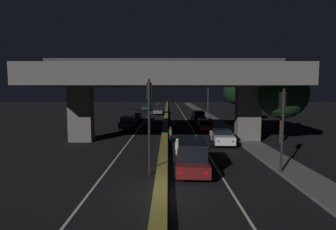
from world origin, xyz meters
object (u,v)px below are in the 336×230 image
at_px(motorcycle_red_filtering_mid, 171,135).
at_px(pedestrian_on_sidewalk, 246,132).
at_px(car_dark_blue_lead_oncoming, 128,122).
at_px(motorcycle_black_filtering_far, 174,126).
at_px(car_white_second, 222,137).
at_px(traffic_light_right_of_median, 282,116).
at_px(car_dark_red_third, 205,124).
at_px(car_dark_green_fourth_oncoming, 146,107).
at_px(street_lamp, 206,93).
at_px(motorcycle_white_filtering_near, 177,150).
at_px(car_dark_red_lead, 192,156).
at_px(traffic_light_left_of_median, 149,110).
at_px(car_grey_third_oncoming, 158,110).
at_px(car_dark_red_second_oncoming, 136,115).
at_px(car_dark_blue_fourth, 198,117).

xyz_separation_m(motorcycle_red_filtering_mid, pedestrian_on_sidewalk, (7.18, -0.29, 0.36)).
bearing_deg(car_dark_blue_lead_oncoming, motorcycle_black_filtering_far, 72.42).
xyz_separation_m(car_white_second, pedestrian_on_sidewalk, (2.59, 1.50, 0.20)).
xyz_separation_m(traffic_light_right_of_median, car_dark_blue_lead_oncoming, (-11.69, 18.23, -2.57)).
bearing_deg(motorcycle_black_filtering_far, car_dark_red_third, -87.13).
bearing_deg(motorcycle_black_filtering_far, car_dark_green_fourth_oncoming, 5.94).
xyz_separation_m(street_lamp, motorcycle_white_filtering_near, (-6.14, -28.67, -3.90)).
bearing_deg(pedestrian_on_sidewalk, car_dark_red_lead, -122.58).
height_order(traffic_light_left_of_median, car_dark_green_fourth_oncoming, traffic_light_left_of_median).
distance_m(car_grey_third_oncoming, pedestrian_on_sidewalk, 30.40).
bearing_deg(traffic_light_left_of_median, motorcycle_red_filtering_mid, 82.50).
bearing_deg(car_dark_green_fourth_oncoming, motorcycle_black_filtering_far, 11.03).
distance_m(car_dark_red_second_oncoming, car_grey_third_oncoming, 12.09).
bearing_deg(car_dark_red_third, car_white_second, -177.01).
distance_m(car_dark_red_second_oncoming, pedestrian_on_sidewalk, 21.40).
relative_size(street_lamp, car_dark_red_second_oncoming, 1.85).
relative_size(traffic_light_right_of_median, motorcycle_red_filtering_mid, 2.69).
xyz_separation_m(car_dark_green_fourth_oncoming, motorcycle_black_filtering_far, (6.06, -32.94, -0.28)).
height_order(motorcycle_white_filtering_near, motorcycle_black_filtering_far, motorcycle_white_filtering_near).
relative_size(car_white_second, pedestrian_on_sidewalk, 2.52).
relative_size(car_dark_red_second_oncoming, car_grey_third_oncoming, 0.91).
height_order(car_grey_third_oncoming, car_dark_green_fourth_oncoming, car_dark_green_fourth_oncoming).
bearing_deg(motorcycle_white_filtering_near, motorcycle_red_filtering_mid, 1.73).
bearing_deg(car_grey_third_oncoming, car_dark_blue_fourth, 26.96).
bearing_deg(car_dark_blue_fourth, motorcycle_black_filtering_far, 153.51).
relative_size(motorcycle_white_filtering_near, pedestrian_on_sidewalk, 1.12).
xyz_separation_m(car_dark_red_third, motorcycle_red_filtering_mid, (-4.33, -6.76, -0.15)).
height_order(car_dark_red_third, car_dark_green_fourth_oncoming, car_dark_green_fourth_oncoming).
distance_m(car_dark_red_lead, car_dark_blue_lead_oncoming, 18.99).
bearing_deg(traffic_light_left_of_median, motorcycle_white_filtering_near, 62.99).
xyz_separation_m(traffic_light_left_of_median, motorcycle_red_filtering_mid, (1.33, 10.11, -3.16)).
bearing_deg(street_lamp, traffic_light_left_of_median, -103.81).
distance_m(car_dark_red_lead, motorcycle_white_filtering_near, 3.11).
xyz_separation_m(street_lamp, car_dark_blue_fourth, (-2.20, -7.38, -3.61)).
xyz_separation_m(car_grey_third_oncoming, pedestrian_on_sidewalk, (9.42, -28.90, 0.07)).
bearing_deg(car_dark_red_third, street_lamp, -7.00).
height_order(traffic_light_right_of_median, street_lamp, street_lamp).
relative_size(car_dark_red_lead, pedestrian_on_sidewalk, 2.95).
bearing_deg(car_dark_green_fourth_oncoming, car_dark_blue_fourth, 22.72).
bearing_deg(car_dark_blue_fourth, car_grey_third_oncoming, 23.97).
relative_size(street_lamp, car_dark_green_fourth_oncoming, 1.76).
height_order(car_dark_red_third, motorcycle_black_filtering_far, car_dark_red_third).
bearing_deg(motorcycle_black_filtering_far, motorcycle_red_filtering_mid, 171.68).
bearing_deg(pedestrian_on_sidewalk, car_dark_blue_fourth, 100.74).
xyz_separation_m(traffic_light_left_of_median, car_grey_third_oncoming, (-0.91, 38.72, -2.88)).
bearing_deg(car_dark_red_lead, street_lamp, -6.80).
relative_size(traffic_light_left_of_median, car_dark_green_fourth_oncoming, 1.28).
xyz_separation_m(car_dark_red_lead, motorcycle_black_filtering_far, (-0.75, 15.95, -0.43)).
height_order(street_lamp, car_dark_red_third, street_lamp).
height_order(traffic_light_left_of_median, car_dark_red_lead, traffic_light_left_of_median).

